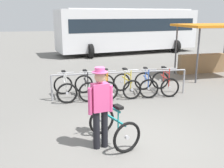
{
  "coord_description": "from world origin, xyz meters",
  "views": [
    {
      "loc": [
        -1.61,
        -5.06,
        2.73
      ],
      "look_at": [
        -0.23,
        1.29,
        1.0
      ],
      "focal_mm": 42.28,
      "sensor_mm": 36.0,
      "label": 1
    }
  ],
  "objects_px": {
    "racked_bike_orange": "(107,86)",
    "person_with_featured_bike": "(100,105)",
    "racked_bike_blue": "(146,84)",
    "market_stall": "(208,44)",
    "racked_bike_red": "(165,83)",
    "bus_distant": "(128,28)",
    "racked_bike_yellow": "(127,85)",
    "featured_bicycle": "(110,120)",
    "racked_bike_black": "(86,87)",
    "racked_bike_white": "(65,88)"
  },
  "relations": [
    {
      "from": "racked_bike_yellow",
      "to": "person_with_featured_bike",
      "type": "height_order",
      "value": "person_with_featured_bike"
    },
    {
      "from": "featured_bicycle",
      "to": "person_with_featured_bike",
      "type": "height_order",
      "value": "person_with_featured_bike"
    },
    {
      "from": "racked_bike_white",
      "to": "bus_distant",
      "type": "height_order",
      "value": "bus_distant"
    },
    {
      "from": "racked_bike_orange",
      "to": "person_with_featured_bike",
      "type": "height_order",
      "value": "person_with_featured_bike"
    },
    {
      "from": "market_stall",
      "to": "bus_distant",
      "type": "bearing_deg",
      "value": 102.12
    },
    {
      "from": "racked_bike_blue",
      "to": "person_with_featured_bike",
      "type": "xyz_separation_m",
      "value": [
        -2.22,
        -3.47,
        0.58
      ]
    },
    {
      "from": "racked_bike_white",
      "to": "person_with_featured_bike",
      "type": "relative_size",
      "value": 0.67
    },
    {
      "from": "racked_bike_white",
      "to": "racked_bike_orange",
      "type": "bearing_deg",
      "value": -1.18
    },
    {
      "from": "racked_bike_red",
      "to": "market_stall",
      "type": "distance_m",
      "value": 3.95
    },
    {
      "from": "racked_bike_blue",
      "to": "racked_bike_black",
      "type": "bearing_deg",
      "value": 178.82
    },
    {
      "from": "racked_bike_white",
      "to": "bus_distant",
      "type": "bearing_deg",
      "value": 63.48
    },
    {
      "from": "racked_bike_orange",
      "to": "person_with_featured_bike",
      "type": "distance_m",
      "value": 3.64
    },
    {
      "from": "market_stall",
      "to": "racked_bike_yellow",
      "type": "bearing_deg",
      "value": -152.8
    },
    {
      "from": "racked_bike_yellow",
      "to": "racked_bike_blue",
      "type": "relative_size",
      "value": 0.97
    },
    {
      "from": "racked_bike_black",
      "to": "market_stall",
      "type": "distance_m",
      "value": 6.34
    },
    {
      "from": "racked_bike_blue",
      "to": "market_stall",
      "type": "distance_m",
      "value": 4.51
    },
    {
      "from": "racked_bike_orange",
      "to": "racked_bike_blue",
      "type": "bearing_deg",
      "value": -1.18
    },
    {
      "from": "racked_bike_yellow",
      "to": "racked_bike_blue",
      "type": "distance_m",
      "value": 0.7
    },
    {
      "from": "racked_bike_black",
      "to": "bus_distant",
      "type": "xyz_separation_m",
      "value": [
        4.21,
        9.85,
        1.37
      ]
    },
    {
      "from": "racked_bike_blue",
      "to": "bus_distant",
      "type": "height_order",
      "value": "bus_distant"
    },
    {
      "from": "racked_bike_white",
      "to": "person_with_featured_bike",
      "type": "height_order",
      "value": "person_with_featured_bike"
    },
    {
      "from": "racked_bike_yellow",
      "to": "bus_distant",
      "type": "height_order",
      "value": "bus_distant"
    },
    {
      "from": "racked_bike_orange",
      "to": "featured_bicycle",
      "type": "bearing_deg",
      "value": -99.7
    },
    {
      "from": "racked_bike_black",
      "to": "racked_bike_blue",
      "type": "xyz_separation_m",
      "value": [
        2.1,
        -0.04,
        0.0
      ]
    },
    {
      "from": "racked_bike_red",
      "to": "bus_distant",
      "type": "relative_size",
      "value": 0.11
    },
    {
      "from": "racked_bike_yellow",
      "to": "market_stall",
      "type": "height_order",
      "value": "market_stall"
    },
    {
      "from": "racked_bike_orange",
      "to": "person_with_featured_bike",
      "type": "xyz_separation_m",
      "value": [
        -0.82,
        -3.5,
        0.58
      ]
    },
    {
      "from": "racked_bike_yellow",
      "to": "market_stall",
      "type": "bearing_deg",
      "value": 27.2
    },
    {
      "from": "racked_bike_black",
      "to": "featured_bicycle",
      "type": "bearing_deg",
      "value": -87.35
    },
    {
      "from": "racked_bike_black",
      "to": "racked_bike_red",
      "type": "bearing_deg",
      "value": -1.18
    },
    {
      "from": "racked_bike_yellow",
      "to": "featured_bicycle",
      "type": "height_order",
      "value": "featured_bicycle"
    },
    {
      "from": "racked_bike_blue",
      "to": "bus_distant",
      "type": "bearing_deg",
      "value": 77.97
    },
    {
      "from": "racked_bike_white",
      "to": "market_stall",
      "type": "relative_size",
      "value": 0.36
    },
    {
      "from": "racked_bike_white",
      "to": "person_with_featured_bike",
      "type": "bearing_deg",
      "value": -80.68
    },
    {
      "from": "racked_bike_red",
      "to": "bus_distant",
      "type": "xyz_separation_m",
      "value": [
        1.41,
        9.91,
        1.37
      ]
    },
    {
      "from": "racked_bike_yellow",
      "to": "racked_bike_red",
      "type": "height_order",
      "value": "same"
    },
    {
      "from": "racked_bike_blue",
      "to": "featured_bicycle",
      "type": "xyz_separation_m",
      "value": [
        -1.95,
        -3.19,
        0.12
      ]
    },
    {
      "from": "person_with_featured_bike",
      "to": "bus_distant",
      "type": "relative_size",
      "value": 0.17
    },
    {
      "from": "racked_bike_white",
      "to": "bus_distant",
      "type": "distance_m",
      "value": 11.08
    },
    {
      "from": "racked_bike_black",
      "to": "racked_bike_orange",
      "type": "bearing_deg",
      "value": -1.18
    },
    {
      "from": "racked_bike_red",
      "to": "person_with_featured_bike",
      "type": "height_order",
      "value": "person_with_featured_bike"
    },
    {
      "from": "person_with_featured_bike",
      "to": "racked_bike_yellow",
      "type": "bearing_deg",
      "value": 66.43
    },
    {
      "from": "racked_bike_blue",
      "to": "market_stall",
      "type": "xyz_separation_m",
      "value": [
        3.74,
        2.3,
        1.03
      ]
    },
    {
      "from": "bus_distant",
      "to": "market_stall",
      "type": "height_order",
      "value": "bus_distant"
    },
    {
      "from": "featured_bicycle",
      "to": "market_stall",
      "type": "distance_m",
      "value": 7.95
    },
    {
      "from": "bus_distant",
      "to": "racked_bike_red",
      "type": "bearing_deg",
      "value": -98.1
    },
    {
      "from": "racked_bike_red",
      "to": "featured_bicycle",
      "type": "distance_m",
      "value": 4.14
    },
    {
      "from": "racked_bike_white",
      "to": "racked_bike_blue",
      "type": "xyz_separation_m",
      "value": [
        2.8,
        -0.06,
        0.0
      ]
    },
    {
      "from": "racked_bike_orange",
      "to": "racked_bike_red",
      "type": "bearing_deg",
      "value": -1.18
    },
    {
      "from": "racked_bike_black",
      "to": "featured_bicycle",
      "type": "distance_m",
      "value": 3.24
    }
  ]
}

